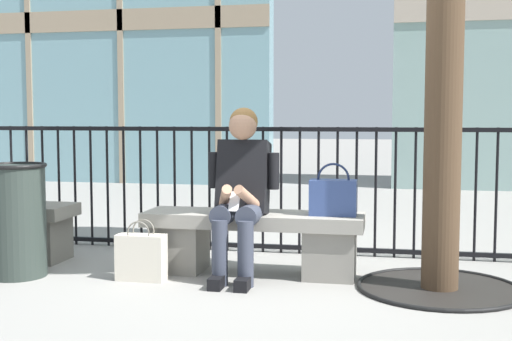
# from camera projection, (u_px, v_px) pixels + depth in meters

# --- Properties ---
(ground_plane) EXTENTS (60.00, 60.00, 0.00)m
(ground_plane) POSITION_uv_depth(u_px,v_px,m) (253.00, 273.00, 4.81)
(ground_plane) COLOR gray
(stone_bench) EXTENTS (1.60, 0.44, 0.45)m
(stone_bench) POSITION_uv_depth(u_px,v_px,m) (253.00, 237.00, 4.79)
(stone_bench) COLOR gray
(stone_bench) RESTS_ON ground
(seated_person_with_phone) EXTENTS (0.52, 0.66, 1.21)m
(seated_person_with_phone) POSITION_uv_depth(u_px,v_px,m) (241.00, 187.00, 4.64)
(seated_person_with_phone) COLOR #383D4C
(seated_person_with_phone) RESTS_ON ground
(handbag_on_bench) EXTENTS (0.33, 0.17, 0.37)m
(handbag_on_bench) POSITION_uv_depth(u_px,v_px,m) (333.00, 197.00, 4.64)
(handbag_on_bench) COLOR #33477F
(handbag_on_bench) RESTS_ON stone_bench
(shopping_bag) EXTENTS (0.34, 0.14, 0.43)m
(shopping_bag) POSITION_uv_depth(u_px,v_px,m) (141.00, 257.00, 4.60)
(shopping_bag) COLOR beige
(shopping_bag) RESTS_ON ground
(plaza_railing) EXTENTS (9.23, 0.04, 1.06)m
(plaza_railing) POSITION_uv_depth(u_px,v_px,m) (272.00, 189.00, 5.52)
(plaza_railing) COLOR black
(plaza_railing) RESTS_ON ground
(trash_can) EXTENTS (0.43, 0.43, 0.82)m
(trash_can) POSITION_uv_depth(u_px,v_px,m) (17.00, 219.00, 4.69)
(trash_can) COLOR #2D3833
(trash_can) RESTS_ON ground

